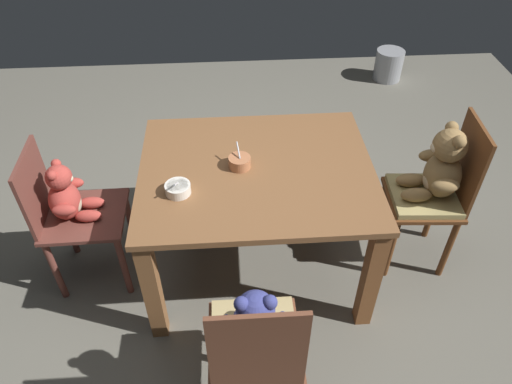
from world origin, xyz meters
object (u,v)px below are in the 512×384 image
object	(u,v)px
dining_table	(257,188)
porridge_bowl_terracotta_center	(240,162)
teddy_chair_near_right	(437,178)
porridge_bowl_white_near_left	(178,189)
teddy_chair_near_front	(255,338)
metal_pail	(388,65)
teddy_chair_near_left	(70,205)

from	to	relation	value
dining_table	porridge_bowl_terracotta_center	size ratio (longest dim) A/B	9.82
teddy_chair_near_right	porridge_bowl_terracotta_center	xyz separation A→B (m)	(-1.03, 0.02, 0.15)
teddy_chair_near_right	porridge_bowl_white_near_left	size ratio (longest dim) A/B	7.14
dining_table	teddy_chair_near_front	bearing A→B (deg)	-94.41
porridge_bowl_terracotta_center	metal_pail	world-z (taller)	porridge_bowl_terracotta_center
teddy_chair_near_front	porridge_bowl_white_near_left	world-z (taller)	teddy_chair_near_front
teddy_chair_near_left	porridge_bowl_white_near_left	distance (m)	0.64
teddy_chair_near_right	metal_pail	world-z (taller)	teddy_chair_near_right
teddy_chair_near_front	teddy_chair_near_left	size ratio (longest dim) A/B	1.09
porridge_bowl_terracotta_center	porridge_bowl_white_near_left	distance (m)	0.34
dining_table	porridge_bowl_white_near_left	distance (m)	0.44
dining_table	teddy_chair_near_right	size ratio (longest dim) A/B	1.26
teddy_chair_near_right	dining_table	bearing A→B (deg)	3.91
porridge_bowl_terracotta_center	teddy_chair_near_right	bearing A→B (deg)	-1.12
teddy_chair_near_right	teddy_chair_near_left	world-z (taller)	teddy_chair_near_right
teddy_chair_near_front	dining_table	bearing A→B (deg)	-4.12
dining_table	teddy_chair_near_front	world-z (taller)	teddy_chair_near_front
teddy_chair_near_front	metal_pail	bearing A→B (deg)	-25.41
teddy_chair_near_right	porridge_bowl_terracotta_center	size ratio (longest dim) A/B	7.77
porridge_bowl_white_near_left	metal_pail	world-z (taller)	porridge_bowl_white_near_left
dining_table	teddy_chair_near_left	size ratio (longest dim) A/B	1.38
dining_table	teddy_chair_near_left	xyz separation A→B (m)	(-0.96, 0.00, -0.06)
metal_pail	porridge_bowl_terracotta_center	bearing A→B (deg)	-124.46
teddy_chair_near_right	porridge_bowl_terracotta_center	distance (m)	1.04
dining_table	metal_pail	distance (m)	2.59
dining_table	porridge_bowl_white_near_left	size ratio (longest dim) A/B	9.02
dining_table	metal_pail	xyz separation A→B (m)	(1.38, 2.15, -0.45)
teddy_chair_near_right	metal_pail	bearing A→B (deg)	-97.52
dining_table	metal_pail	bearing A→B (deg)	57.37
teddy_chair_near_left	porridge_bowl_terracotta_center	xyz separation A→B (m)	(0.88, 0.02, 0.22)
metal_pail	teddy_chair_near_front	bearing A→B (deg)	-115.70
teddy_chair_near_right	porridge_bowl_white_near_left	distance (m)	1.34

